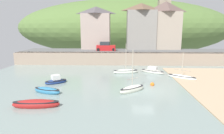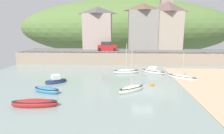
# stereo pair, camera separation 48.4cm
# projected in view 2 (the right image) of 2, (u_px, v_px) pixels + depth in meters

# --- Properties ---
(ground) EXTENTS (48.00, 41.00, 0.61)m
(ground) POSITION_uv_depth(u_px,v_px,m) (177.00, 129.00, 14.27)
(ground) COLOR gray
(quay_seawall) EXTENTS (48.00, 9.40, 2.40)m
(quay_seawall) POSITION_uv_depth(u_px,v_px,m) (135.00, 58.00, 40.63)
(quay_seawall) COLOR gray
(quay_seawall) RESTS_ON ground
(hillside_backdrop) EXTENTS (80.00, 44.00, 20.94)m
(hillside_backdrop) POSITION_uv_depth(u_px,v_px,m) (126.00, 28.00, 76.49)
(hillside_backdrop) COLOR #547338
(hillside_backdrop) RESTS_ON ground
(waterfront_building_left) EXTENTS (6.85, 5.29, 9.83)m
(waterfront_building_left) POSITION_uv_depth(u_px,v_px,m) (98.00, 28.00, 47.44)
(waterfront_building_left) COLOR #A69388
(waterfront_building_left) RESTS_ON ground
(waterfront_building_centre) EXTENTS (6.86, 5.81, 10.55)m
(waterfront_building_centre) POSITION_uv_depth(u_px,v_px,m) (143.00, 26.00, 46.84)
(waterfront_building_centre) COLOR gray
(waterfront_building_centre) RESTS_ON ground
(waterfront_building_right) EXTENTS (6.84, 5.22, 10.90)m
(waterfront_building_right) POSITION_uv_depth(u_px,v_px,m) (167.00, 25.00, 46.52)
(waterfront_building_right) COLOR #A19483
(waterfront_building_right) RESTS_ON ground
(church_with_spire) EXTENTS (3.00, 3.00, 16.52)m
(church_with_spire) POSITION_uv_depth(u_px,v_px,m) (166.00, 13.00, 49.86)
(church_with_spire) COLOR gray
(church_with_spire) RESTS_ON ground
(motorboat_with_cabin) EXTENTS (3.96, 3.37, 1.20)m
(motorboat_with_cabin) POSITION_uv_depth(u_px,v_px,m) (153.00, 71.00, 32.82)
(motorboat_with_cabin) COLOR silver
(motorboat_with_cabin) RESTS_ON ground
(sailboat_nearest_shore) EXTENTS (3.18, 2.81, 1.26)m
(sailboat_nearest_shore) POSITION_uv_depth(u_px,v_px,m) (56.00, 81.00, 26.87)
(sailboat_nearest_shore) COLOR navy
(sailboat_nearest_shore) RESTS_ON ground
(sailboat_far_left) EXTENTS (4.05, 3.53, 3.96)m
(sailboat_far_left) POSITION_uv_depth(u_px,v_px,m) (182.00, 77.00, 29.12)
(sailboat_far_left) COLOR white
(sailboat_far_left) RESTS_ON ground
(fishing_boat_green) EXTENTS (4.31, 2.05, 5.00)m
(fishing_boat_green) POSITION_uv_depth(u_px,v_px,m) (126.00, 71.00, 32.68)
(fishing_boat_green) COLOR silver
(fishing_boat_green) RESTS_ON ground
(sailboat_blue_trim) EXTENTS (3.59, 2.21, 0.86)m
(sailboat_blue_trim) POSITION_uv_depth(u_px,v_px,m) (47.00, 90.00, 22.84)
(sailboat_blue_trim) COLOR teal
(sailboat_blue_trim) RESTS_ON ground
(sailboat_tall_mast) EXTENTS (3.37, 2.95, 5.08)m
(sailboat_tall_mast) POSITION_uv_depth(u_px,v_px,m) (131.00, 89.00, 23.07)
(sailboat_tall_mast) COLOR silver
(sailboat_tall_mast) RESTS_ON ground
(dinghy_open_wooden) EXTENTS (4.49, 1.53, 0.93)m
(dinghy_open_wooden) POSITION_uv_depth(u_px,v_px,m) (35.00, 103.00, 18.76)
(dinghy_open_wooden) COLOR #A3201F
(dinghy_open_wooden) RESTS_ON ground
(parked_car_near_slipway) EXTENTS (4.15, 1.83, 1.95)m
(parked_car_near_slipway) POSITION_uv_depth(u_px,v_px,m) (107.00, 47.00, 43.70)
(parked_car_near_slipway) COLOR #B21B1D
(parked_car_near_slipway) RESTS_ON ground
(mooring_buoy) EXTENTS (0.52, 0.52, 0.52)m
(mooring_buoy) POSITION_uv_depth(u_px,v_px,m) (152.00, 85.00, 25.51)
(mooring_buoy) COLOR orange
(mooring_buoy) RESTS_ON ground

